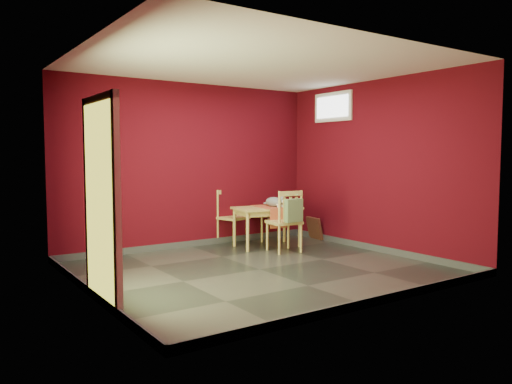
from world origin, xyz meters
TOP-DOWN VIEW (x-y plane):
  - ground at (0.00, 0.00)m, footprint 4.50×4.50m
  - room_shell at (0.00, 0.00)m, footprint 4.50×4.50m
  - doorway at (-2.23, -0.40)m, footprint 0.06×1.01m
  - window at (2.23, 1.00)m, footprint 0.05×0.90m
  - outlet_plate at (1.60, 1.99)m, footprint 0.08×0.02m
  - dining_table at (1.04, 1.28)m, footprint 1.14×0.76m
  - table_runner at (1.04, 1.18)m, footprint 0.39×0.68m
  - chair_far_left at (0.73, 1.91)m, footprint 0.54×0.54m
  - chair_far_right at (1.39, 1.92)m, footprint 0.46×0.46m
  - chair_near at (1.02, 0.75)m, footprint 0.51×0.51m
  - tote_bag at (1.00, 0.52)m, footprint 0.30×0.18m
  - cat at (1.15, 1.23)m, footprint 0.25×0.46m
  - picture_frame at (2.19, 1.41)m, footprint 0.18×0.41m

SIDE VIEW (x-z plane):
  - ground at x=0.00m, z-range 0.00..0.00m
  - room_shell at x=0.00m, z-range -2.20..2.30m
  - picture_frame at x=2.19m, z-range 0.00..0.40m
  - outlet_plate at x=1.60m, z-range 0.24..0.36m
  - chair_far_left at x=0.73m, z-range 0.01..0.94m
  - chair_far_right at x=1.39m, z-range 0.01..0.96m
  - chair_near at x=1.02m, z-range 0.01..0.99m
  - dining_table at x=1.04m, z-range 0.25..0.91m
  - table_runner at x=1.04m, z-range 0.45..0.78m
  - tote_bag at x=1.00m, z-range 0.47..0.89m
  - cat at x=1.15m, z-range 0.66..0.89m
  - doorway at x=-2.23m, z-range 0.06..2.19m
  - window at x=2.23m, z-range 2.10..2.60m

